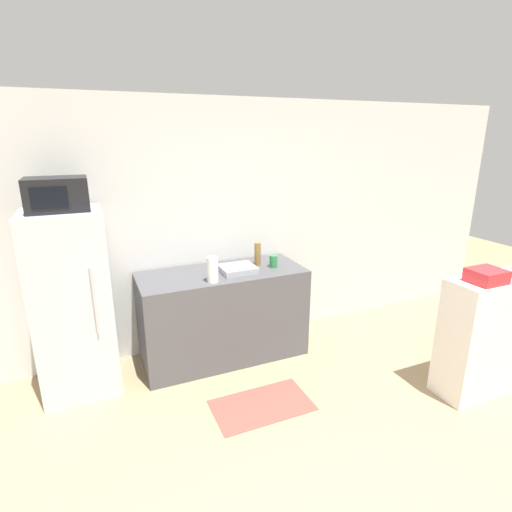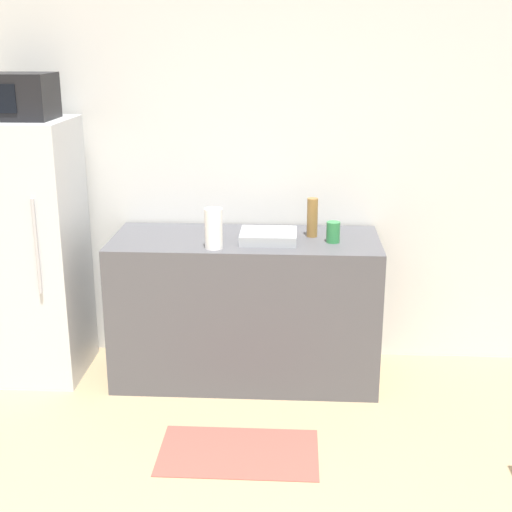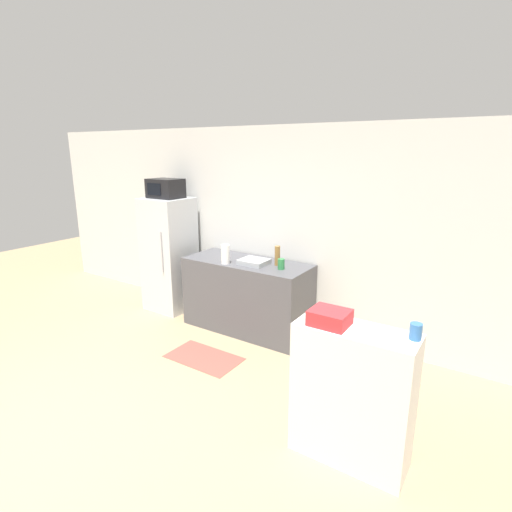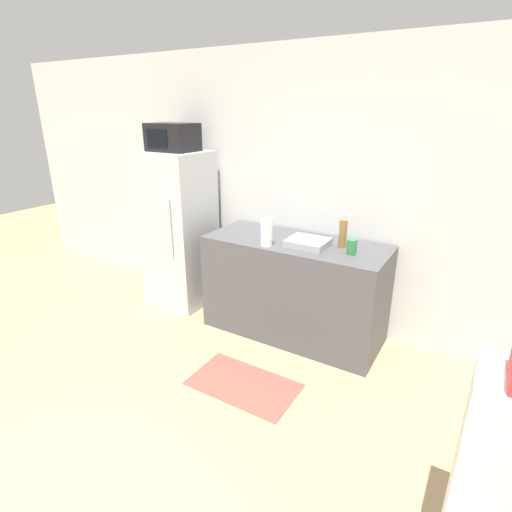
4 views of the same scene
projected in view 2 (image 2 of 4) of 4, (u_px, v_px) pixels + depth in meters
The scene contains 9 objects.
wall_back at pixel (232, 167), 4.65m from camera, with size 8.00×0.06×2.60m, color silver.
refrigerator at pixel (28, 251), 4.49m from camera, with size 0.63×0.62×1.64m.
microwave at pixel (13, 96), 4.20m from camera, with size 0.47×0.34×0.27m.
counter at pixel (246, 308), 4.53m from camera, with size 1.65×0.67×0.93m, color #4C4C51.
sink_basin at pixel (268, 236), 4.32m from camera, with size 0.34×0.30×0.06m, color #9EA3A8.
bottle_tall at pixel (312, 218), 4.39m from camera, with size 0.07×0.07×0.24m, color olive.
bottle_short at pixel (333, 232), 4.28m from camera, with size 0.08×0.08×0.13m, color #2D7F42.
paper_towel_roll at pixel (214, 229), 4.15m from camera, with size 0.10×0.10×0.24m, color white.
kitchen_rug at pixel (239, 452), 3.79m from camera, with size 0.85×0.49×0.01m, color #99473D.
Camera 2 is at (0.42, -1.57, 2.12)m, focal length 50.00 mm.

